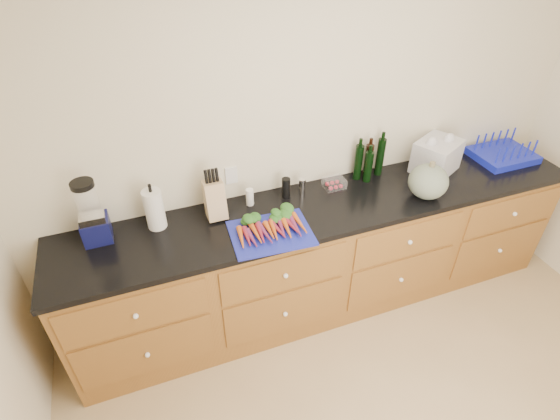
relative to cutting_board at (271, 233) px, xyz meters
name	(u,v)px	position (x,y,z in m)	size (l,w,h in m)	color
wall_back	(314,134)	(0.49, 0.48, 0.35)	(4.10, 0.05, 2.60)	beige
cabinets	(327,257)	(0.49, 0.16, -0.50)	(3.60, 0.64, 0.90)	brown
countertop	(331,206)	(0.49, 0.16, -0.03)	(3.64, 0.62, 0.04)	black
cutting_board	(271,233)	(0.00, 0.00, 0.00)	(0.49, 0.37, 0.01)	#19219D
carrots	(269,227)	(0.00, 0.03, 0.03)	(0.41, 0.28, 0.05)	#D55A19
squash	(428,182)	(1.13, 0.01, 0.11)	(0.26, 0.26, 0.24)	#5B6B59
blender_appliance	(92,215)	(-0.99, 0.32, 0.17)	(0.16, 0.16, 0.41)	#0E1041
paper_towel	(154,209)	(-0.64, 0.32, 0.12)	(0.12, 0.12, 0.26)	white
knife_block	(215,200)	(-0.27, 0.30, 0.12)	(0.12, 0.12, 0.25)	tan
grinder_salt	(250,197)	(-0.03, 0.34, 0.05)	(0.05, 0.05, 0.12)	white
grinder_pepper	(286,188)	(0.23, 0.34, 0.07)	(0.06, 0.06, 0.14)	black
canister_chrome	(302,186)	(0.35, 0.34, 0.05)	(0.05, 0.05, 0.11)	white
tomato_box	(334,183)	(0.59, 0.33, 0.03)	(0.15, 0.12, 0.07)	white
bottles	(369,161)	(0.88, 0.37, 0.12)	(0.24, 0.12, 0.28)	black
grocery_bag	(437,156)	(1.39, 0.28, 0.11)	(0.32, 0.26, 0.24)	silver
dish_rack	(503,153)	(2.00, 0.24, 0.04)	(0.44, 0.35, 0.18)	#1520BC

